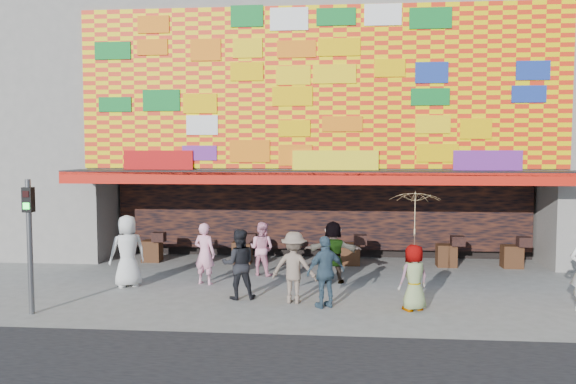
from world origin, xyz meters
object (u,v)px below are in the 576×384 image
at_px(ped_d, 294,267).
at_px(ped_e, 326,272).
at_px(ped_c, 239,264).
at_px(ped_a, 127,251).
at_px(ped_g, 414,278).
at_px(ped_i, 262,249).
at_px(ped_b, 205,254).
at_px(ped_f, 333,252).
at_px(signal_left, 29,231).
at_px(parasol, 415,214).

relative_size(ped_d, ped_e, 1.02).
xyz_separation_m(ped_c, ped_e, (2.14, -0.61, -0.02)).
distance_m(ped_a, ped_g, 7.50).
bearing_deg(ped_i, ped_c, 106.76).
bearing_deg(ped_i, ped_e, 141.38).
bearing_deg(ped_b, ped_e, 166.14).
xyz_separation_m(ped_f, ped_g, (1.85, -2.59, -0.10)).
height_order(signal_left, ped_i, signal_left).
relative_size(ped_c, ped_e, 1.03).
bearing_deg(ped_b, ped_a, 30.86).
bearing_deg(ped_f, ped_d, 66.86).
bearing_deg(signal_left, ped_d, 14.05).
bearing_deg(ped_a, signal_left, 30.28).
bearing_deg(ped_a, ped_g, 131.86).
relative_size(ped_a, ped_d, 1.13).
xyz_separation_m(ped_a, parasol, (7.31, -1.64, 1.25)).
relative_size(signal_left, ped_a, 1.56).
height_order(ped_i, parasol, parasol).
xyz_separation_m(ped_d, ped_i, (-1.17, 2.95, -0.07)).
xyz_separation_m(ped_c, ped_g, (4.14, -0.67, -0.10)).
bearing_deg(ped_d, ped_e, 165.51).
height_order(ped_d, ped_g, ped_d).
distance_m(ped_e, ped_f, 2.53).
xyz_separation_m(ped_c, ped_d, (1.38, -0.25, -0.01)).
relative_size(ped_a, ped_c, 1.12).
bearing_deg(ped_e, signal_left, -22.02).
bearing_deg(parasol, ped_g, 90.00).
relative_size(ped_e, ped_i, 1.07).
relative_size(ped_f, ped_i, 1.09).
relative_size(ped_b, ped_c, 0.98).
distance_m(ped_a, ped_i, 3.80).
height_order(ped_a, ped_c, ped_a).
height_order(ped_c, ped_f, ped_c).
xyz_separation_m(signal_left, ped_c, (4.37, 1.69, -1.00)).
distance_m(signal_left, ped_a, 3.05).
height_order(ped_a, ped_b, ped_a).
xyz_separation_m(ped_a, ped_d, (4.55, -1.22, -0.11)).
bearing_deg(signal_left, ped_f, 28.45).
bearing_deg(ped_d, ped_g, -177.91).
distance_m(ped_b, parasol, 5.89).
bearing_deg(ped_c, ped_f, -151.30).
bearing_deg(ped_c, parasol, 159.43).
relative_size(ped_a, ped_f, 1.13).
relative_size(signal_left, ped_e, 1.80).
xyz_separation_m(signal_left, ped_f, (6.66, 3.61, -1.00)).
xyz_separation_m(ped_e, ped_i, (-1.93, 3.31, -0.05)).
distance_m(ped_e, ped_g, 2.00).
distance_m(ped_b, ped_d, 3.07).
xyz_separation_m(ped_a, ped_g, (7.31, -1.64, -0.21)).
bearing_deg(signal_left, ped_e, 9.42).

